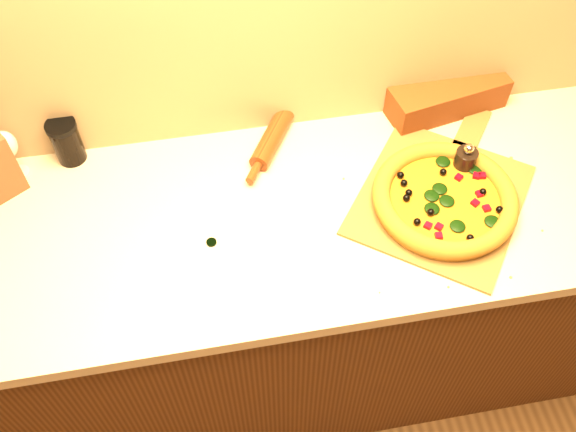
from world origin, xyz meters
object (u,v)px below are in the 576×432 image
object	(u,v)px
pizza_peel	(442,195)
pepper_grinder	(465,162)
rolling_pin	(276,131)
wine_glass	(6,146)
dark_jar	(66,141)
pizza	(445,199)

from	to	relation	value
pizza_peel	pepper_grinder	bearing A→B (deg)	78.08
pepper_grinder	rolling_pin	size ratio (longest dim) A/B	0.31
wine_glass	dark_jar	distance (m)	0.15
pizza_peel	pizza	distance (m)	0.05
dark_jar	pizza	bearing A→B (deg)	-19.88
pizza_peel	pepper_grinder	xyz separation A→B (m)	(0.08, 0.07, 0.04)
rolling_pin	wine_glass	xyz separation A→B (m)	(-0.72, -0.01, 0.08)
pepper_grinder	dark_jar	size ratio (longest dim) A/B	0.84
pizza_peel	dark_jar	bearing A→B (deg)	-161.25
dark_jar	wine_glass	bearing A→B (deg)	-167.60
pizza_peel	rolling_pin	distance (m)	0.49
wine_glass	dark_jar	xyz separation A→B (m)	(0.14, 0.03, -0.04)
pepper_grinder	rolling_pin	distance (m)	0.53
pepper_grinder	pizza_peel	bearing A→B (deg)	-138.53
rolling_pin	pizza_peel	bearing A→B (deg)	-35.99
rolling_pin	wine_glass	world-z (taller)	wine_glass
pizza_peel	pizza	xyz separation A→B (m)	(-0.01, -0.03, 0.03)
pizza_peel	rolling_pin	world-z (taller)	rolling_pin
pizza	wine_glass	xyz separation A→B (m)	(-1.10, 0.32, 0.08)
dark_jar	rolling_pin	bearing A→B (deg)	-2.32
pizza	pizza_peel	bearing A→B (deg)	72.73
rolling_pin	dark_jar	distance (m)	0.57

